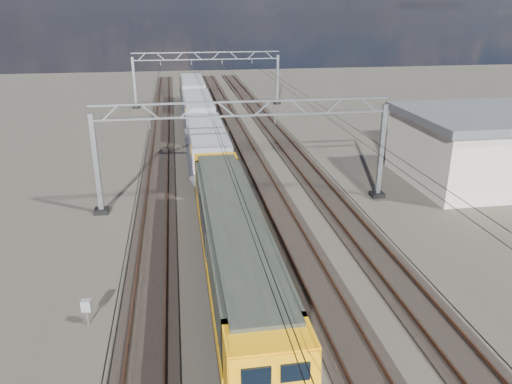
{
  "coord_description": "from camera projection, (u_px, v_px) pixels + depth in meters",
  "views": [
    {
      "loc": [
        -4.3,
        -27.38,
        12.76
      ],
      "look_at": [
        0.1,
        -0.07,
        2.4
      ],
      "focal_mm": 35.0,
      "sensor_mm": 36.0,
      "label": 1
    }
  ],
  "objects": [
    {
      "name": "hopper_wagon_lead",
      "position": [
        207.0,
        146.0,
        39.82
      ],
      "size": [
        3.38,
        13.0,
        3.25
      ],
      "color": "black",
      "rests_on": "ground"
    },
    {
      "name": "locomotive",
      "position": [
        233.0,
        242.0,
        23.43
      ],
      "size": [
        2.76,
        21.1,
        3.62
      ],
      "color": "black",
      "rests_on": "ground"
    },
    {
      "name": "track_inner_east",
      "position": [
        286.0,
        225.0,
        30.7
      ],
      "size": [
        2.6,
        140.0,
        0.3
      ],
      "color": "black",
      "rests_on": "ground"
    },
    {
      "name": "ground",
      "position": [
        254.0,
        228.0,
        30.43
      ],
      "size": [
        160.0,
        160.0,
        0.0
      ],
      "primitive_type": "plane",
      "color": "#2A251F",
      "rests_on": "ground"
    },
    {
      "name": "overhead_wires",
      "position": [
        237.0,
        110.0,
        35.81
      ],
      "size": [
        12.03,
        140.0,
        0.53
      ],
      "color": "black",
      "rests_on": "ground"
    },
    {
      "name": "track_outer_west",
      "position": [
        154.0,
        234.0,
        29.51
      ],
      "size": [
        2.6,
        140.0,
        0.3
      ],
      "color": "black",
      "rests_on": "ground"
    },
    {
      "name": "catenary_gantry_mid",
      "position": [
        245.0,
        149.0,
        32.76
      ],
      "size": [
        19.9,
        0.9,
        7.11
      ],
      "color": "#8F969C",
      "rests_on": "ground"
    },
    {
      "name": "hopper_wagon_mid",
      "position": [
        198.0,
        111.0,
        52.95
      ],
      "size": [
        3.38,
        13.0,
        3.25
      ],
      "color": "black",
      "rests_on": "ground"
    },
    {
      "name": "track_outer_east",
      "position": [
        349.0,
        221.0,
        31.3
      ],
      "size": [
        2.6,
        140.0,
        0.3
      ],
      "color": "black",
      "rests_on": "ground"
    },
    {
      "name": "trackside_cabinet",
      "position": [
        86.0,
        306.0,
        20.96
      ],
      "size": [
        0.43,
        0.34,
        1.19
      ],
      "rotation": [
        0.0,
        0.0,
        -0.12
      ],
      "color": "#8F969C",
      "rests_on": "ground"
    },
    {
      "name": "hopper_wagon_third",
      "position": [
        193.0,
        90.0,
        66.08
      ],
      "size": [
        3.38,
        13.0,
        3.25
      ],
      "color": "black",
      "rests_on": "ground"
    },
    {
      "name": "track_loco",
      "position": [
        222.0,
        230.0,
        30.11
      ],
      "size": [
        2.6,
        140.0,
        0.3
      ],
      "color": "black",
      "rests_on": "ground"
    },
    {
      "name": "catenary_gantry_far",
      "position": [
        207.0,
        77.0,
        66.04
      ],
      "size": [
        19.9,
        0.9,
        7.11
      ],
      "color": "#8F969C",
      "rests_on": "ground"
    }
  ]
}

